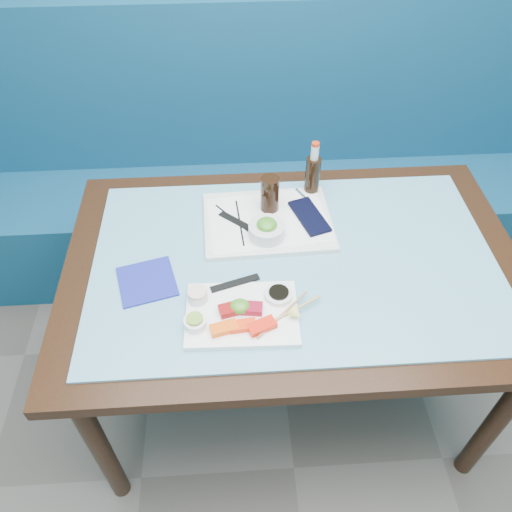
{
  "coord_description": "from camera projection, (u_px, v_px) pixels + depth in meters",
  "views": [
    {
      "loc": [
        -0.18,
        0.42,
        1.86
      ],
      "look_at": [
        -0.12,
        1.43,
        0.8
      ],
      "focal_mm": 35.0,
      "sensor_mm": 36.0,
      "label": 1
    }
  ],
  "objects": [
    {
      "name": "seaweed_bowl",
      "position": [
        267.0,
        231.0,
        1.55
      ],
      "size": [
        0.14,
        0.14,
        0.05
      ],
      "primitive_type": "cylinder",
      "rotation": [
        0.0,
        0.0,
        -0.31
      ],
      "color": "silver",
      "rests_on": "serving_tray"
    },
    {
      "name": "tuna_right",
      "position": [
        251.0,
        308.0,
        1.35
      ],
      "size": [
        0.07,
        0.05,
        0.02
      ],
      "primitive_type": "cube",
      "rotation": [
        0.0,
        0.0,
        -0.14
      ],
      "color": "maroon",
      "rests_on": "sashimi_plate"
    },
    {
      "name": "wooden_chopstick_a",
      "position": [
        283.0,
        314.0,
        1.35
      ],
      "size": [
        0.15,
        0.15,
        0.01
      ],
      "primitive_type": "cylinder",
      "rotation": [
        1.57,
        0.0,
        -0.79
      ],
      "color": "#A7714E",
      "rests_on": "sashimi_plate"
    },
    {
      "name": "tray_sleeve",
      "position": [
        239.0,
        223.0,
        1.6
      ],
      "size": [
        0.13,
        0.12,
        0.0
      ],
      "primitive_type": "cube",
      "rotation": [
        0.0,
        0.0,
        0.85
      ],
      "color": "black",
      "rests_on": "serving_tray"
    },
    {
      "name": "salmon_left",
      "position": [
        224.0,
        328.0,
        1.31
      ],
      "size": [
        0.08,
        0.05,
        0.02
      ],
      "primitive_type": "cube",
      "rotation": [
        0.0,
        0.0,
        0.25
      ],
      "color": "#FF570A",
      "rests_on": "sashimi_plate"
    },
    {
      "name": "cola_bottle_body",
      "position": [
        312.0,
        177.0,
        1.68
      ],
      "size": [
        0.07,
        0.07,
        0.14
      ],
      "primitive_type": "cylinder",
      "rotation": [
        0.0,
        0.0,
        -0.43
      ],
      "color": "black",
      "rests_on": "glass_top"
    },
    {
      "name": "booth_bench",
      "position": [
        269.0,
        187.0,
        2.37
      ],
      "size": [
        3.0,
        0.56,
        1.17
      ],
      "color": "navy",
      "rests_on": "ground"
    },
    {
      "name": "sashimi_plate",
      "position": [
        242.0,
        314.0,
        1.36
      ],
      "size": [
        0.31,
        0.23,
        0.02
      ],
      "primitive_type": "cube",
      "rotation": [
        0.0,
        0.0,
        -0.03
      ],
      "color": "white",
      "rests_on": "glass_top"
    },
    {
      "name": "black_chopstick_b",
      "position": [
        240.0,
        223.0,
        1.6
      ],
      "size": [
        0.02,
        0.21,
        0.01
      ],
      "primitive_type": "cylinder",
      "rotation": [
        1.57,
        0.0,
        0.07
      ],
      "color": "black",
      "rests_on": "serving_tray"
    },
    {
      "name": "navy_pouch",
      "position": [
        309.0,
        217.0,
        1.62
      ],
      "size": [
        0.12,
        0.19,
        0.01
      ],
      "primitive_type": "cube",
      "rotation": [
        0.0,
        0.0,
        0.31
      ],
      "color": "black",
      "rests_on": "serving_tray"
    },
    {
      "name": "soy_fill",
      "position": [
        279.0,
        292.0,
        1.38
      ],
      "size": [
        0.07,
        0.07,
        0.01
      ],
      "primitive_type": "cylinder",
      "rotation": [
        0.0,
        0.0,
        -0.35
      ],
      "color": "black",
      "rests_on": "soy_dish"
    },
    {
      "name": "soy_dish",
      "position": [
        279.0,
        295.0,
        1.39
      ],
      "size": [
        0.1,
        0.1,
        0.02
      ],
      "primitive_type": "cylinder",
      "rotation": [
        0.0,
        0.0,
        0.3
      ],
      "color": "white",
      "rests_on": "sashimi_plate"
    },
    {
      "name": "blue_napkin",
      "position": [
        147.0,
        281.0,
        1.45
      ],
      "size": [
        0.19,
        0.19,
        0.01
      ],
      "primitive_type": "cube",
      "rotation": [
        0.0,
        0.0,
        0.26
      ],
      "color": "navy",
      "rests_on": "glass_top"
    },
    {
      "name": "seaweed_garnish",
      "position": [
        240.0,
        306.0,
        1.35
      ],
      "size": [
        0.06,
        0.06,
        0.03
      ],
      "primitive_type": "ellipsoid",
      "rotation": [
        0.0,
        0.0,
        0.15
      ],
      "color": "#3E851E",
      "rests_on": "sashimi_plate"
    },
    {
      "name": "cola_bottle_neck",
      "position": [
        315.0,
        152.0,
        1.61
      ],
      "size": [
        0.04,
        0.04,
        0.05
      ],
      "primitive_type": "cylinder",
      "rotation": [
        0.0,
        0.0,
        -0.43
      ],
      "color": "silver",
      "rests_on": "cola_bottle_body"
    },
    {
      "name": "lemon_wedge",
      "position": [
        297.0,
        314.0,
        1.33
      ],
      "size": [
        0.05,
        0.05,
        0.04
      ],
      "primitive_type": "cone",
      "rotation": [
        1.57,
        0.0,
        0.61
      ],
      "color": "#FFF478",
      "rests_on": "sashimi_plate"
    },
    {
      "name": "black_chopstick_a",
      "position": [
        237.0,
        223.0,
        1.6
      ],
      "size": [
        0.14,
        0.18,
        0.01
      ],
      "primitive_type": "cylinder",
      "rotation": [
        1.57,
        0.0,
        0.64
      ],
      "color": "black",
      "rests_on": "serving_tray"
    },
    {
      "name": "salmon_right",
      "position": [
        262.0,
        326.0,
        1.31
      ],
      "size": [
        0.08,
        0.06,
        0.02
      ],
      "primitive_type": "cube",
      "rotation": [
        0.0,
        0.0,
        0.4
      ],
      "color": "red",
      "rests_on": "sashimi_plate"
    },
    {
      "name": "wooden_chopstick_b",
      "position": [
        286.0,
        314.0,
        1.35
      ],
      "size": [
        0.2,
        0.12,
        0.01
      ],
      "primitive_type": "cylinder",
      "rotation": [
        1.57,
        0.0,
        -1.07
      ],
      "color": "tan",
      "rests_on": "sashimi_plate"
    },
    {
      "name": "chopstick_sleeve",
      "position": [
        235.0,
        283.0,
        1.43
      ],
      "size": [
        0.15,
        0.07,
        0.0
      ],
      "primitive_type": "cube",
      "rotation": [
        0.0,
        0.0,
        0.3
      ],
      "color": "black",
      "rests_on": "sashimi_plate"
    },
    {
      "name": "ramekin_wasabi",
      "position": [
        195.0,
        323.0,
        1.32
      ],
      "size": [
        0.06,
        0.06,
        0.03
      ],
      "primitive_type": "cylinder",
      "rotation": [
        0.0,
        0.0,
        0.07
      ],
      "color": "white",
      "rests_on": "sashimi_plate"
    },
    {
      "name": "glass_top",
      "position": [
        294.0,
        260.0,
        1.52
      ],
      "size": [
        1.22,
        0.76,
        0.01
      ],
      "primitive_type": "cube",
      "color": "#5D9EBB",
      "rests_on": "dining_table"
    },
    {
      "name": "fork",
      "position": [
        303.0,
        196.0,
        1.69
      ],
      "size": [
        0.05,
        0.08,
        0.01
      ],
      "primitive_type": "cylinder",
      "rotation": [
        1.57,
        0.0,
        0.46
      ],
      "color": "white",
      "rests_on": "serving_tray"
    },
    {
      "name": "wasabi_fill",
      "position": [
        195.0,
        319.0,
        1.3
      ],
      "size": [
        0.05,
        0.05,
        0.01
      ],
      "primitive_type": "cylinder",
      "rotation": [
        0.0,
        0.0,
        0.27
      ],
      "color": "#76A234",
      "rests_on": "ramekin_wasabi"
    },
    {
      "name": "cola_bottle_cap",
      "position": [
        316.0,
        144.0,
        1.59
      ],
      "size": [
        0.03,
        0.03,
        0.01
      ],
      "primitive_type": "cylinder",
      "rotation": [
        0.0,
        0.0,
        -0.25
      ],
      "color": "red",
      "rests_on": "cola_bottle_neck"
    },
    {
      "name": "serving_tray",
      "position": [
        268.0,
        222.0,
        1.62
      ],
      "size": [
        0.42,
        0.32,
        0.02
      ],
      "primitive_type": "cube",
      "rotation": [
        0.0,
        0.0,
        0.03
      ],
      "color": "silver",
      "rests_on": "glass_top"
    },
    {
      "name": "paper_placemat",
      "position": [
        268.0,
        220.0,
        1.61
      ],
      "size": [
        0.4,
        0.31,
        0.0
      ],
      "primitive_type": "cube",
      "rotation": [
        0.0,
        0.0,
        0.1
      ],
      "color": "white",
      "rests_on": "serving_tray"
    },
    {
      "name": "seaweed_salad",
      "position": [
        267.0,
        224.0,
        1.53
      ],
      "size": [
        0.08,
        0.08,
        0.03
      ],
      "primitive_type": "ellipsoid",
      "rotation": [
        0.0,
        0.0,
        0.21
      ],
      "color": "#39861F",
      "rests_on": "seaweed_bowl"
    },
    {
      "name": "salmon_mid",
      "position": [
        243.0,
        326.0,
        1.31
      ],
      "size": [
        0.07,
        0.04,
        0.02
      ],
      "primitive_type": "cube",
      "rotation": [
        0.0,
        0.0,
        0.1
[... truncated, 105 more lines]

